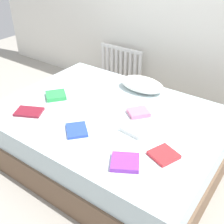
% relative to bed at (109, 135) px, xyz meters
% --- Properties ---
extents(ground_plane, '(8.00, 8.00, 0.00)m').
position_rel_bed_xyz_m(ground_plane, '(0.00, 0.00, -0.25)').
color(ground_plane, '#9E998E').
extents(bed, '(2.00, 1.50, 0.50)m').
position_rel_bed_xyz_m(bed, '(0.00, 0.00, 0.00)').
color(bed, brown).
rests_on(bed, ground).
extents(radiator, '(0.62, 0.04, 0.53)m').
position_rel_bed_xyz_m(radiator, '(-0.68, 1.20, 0.11)').
color(radiator, white).
rests_on(radiator, ground).
extents(pillow, '(0.46, 0.27, 0.13)m').
position_rel_bed_xyz_m(pillow, '(0.02, 0.54, 0.32)').
color(pillow, white).
rests_on(pillow, bed).
extents(textbook_blue, '(0.26, 0.25, 0.02)m').
position_rel_bed_xyz_m(textbook_blue, '(-0.04, -0.38, 0.26)').
color(textbook_blue, '#2847B7').
rests_on(textbook_blue, bed).
extents(textbook_red, '(0.23, 0.23, 0.03)m').
position_rel_bed_xyz_m(textbook_red, '(0.66, -0.24, 0.27)').
color(textbook_red, red).
rests_on(textbook_red, bed).
extents(textbook_white, '(0.21, 0.17, 0.03)m').
position_rel_bed_xyz_m(textbook_white, '(0.34, -0.11, 0.27)').
color(textbook_white, white).
rests_on(textbook_white, bed).
extents(textbook_maroon, '(0.28, 0.25, 0.02)m').
position_rel_bed_xyz_m(textbook_maroon, '(-0.57, -0.42, 0.26)').
color(textbook_maroon, maroon).
rests_on(textbook_maroon, bed).
extents(textbook_pink, '(0.22, 0.23, 0.04)m').
position_rel_bed_xyz_m(textbook_pink, '(0.23, 0.13, 0.27)').
color(textbook_pink, pink).
rests_on(textbook_pink, bed).
extents(textbook_purple, '(0.26, 0.25, 0.03)m').
position_rel_bed_xyz_m(textbook_purple, '(0.48, -0.47, 0.27)').
color(textbook_purple, purple).
rests_on(textbook_purple, bed).
extents(textbook_green, '(0.25, 0.26, 0.04)m').
position_rel_bed_xyz_m(textbook_green, '(-0.58, -0.07, 0.27)').
color(textbook_green, green).
rests_on(textbook_green, bed).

